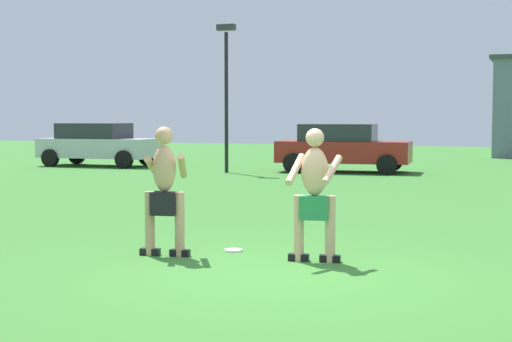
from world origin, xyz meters
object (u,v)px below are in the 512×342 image
(frisbee, at_px, (233,250))
(player_in_black, at_px, (165,188))
(car_silver_far_end, at_px, (98,144))
(lamp_post, at_px, (226,80))
(player_near, at_px, (315,192))
(car_red_mid_lot, at_px, (342,147))

(frisbee, bearing_deg, player_in_black, -138.71)
(car_silver_far_end, distance_m, lamp_post, 6.30)
(player_in_black, distance_m, car_silver_far_end, 19.04)
(frisbee, xyz_separation_m, car_silver_far_end, (-11.47, 15.08, 0.81))
(player_near, distance_m, car_silver_far_end, 20.00)
(car_red_mid_lot, relative_size, car_silver_far_end, 1.02)
(frisbee, xyz_separation_m, car_red_mid_lot, (-2.27, 15.21, 0.81))
(player_near, height_order, lamp_post, lamp_post)
(frisbee, bearing_deg, lamp_post, 112.83)
(car_red_mid_lot, bearing_deg, lamp_post, -155.50)
(player_in_black, bearing_deg, frisbee, 41.29)
(car_red_mid_lot, bearing_deg, car_silver_far_end, -179.19)
(frisbee, distance_m, car_red_mid_lot, 15.40)
(player_in_black, xyz_separation_m, lamp_post, (-5.02, 14.26, 2.12))
(car_silver_far_end, bearing_deg, car_red_mid_lot, 0.81)
(car_silver_far_end, relative_size, lamp_post, 0.91)
(car_red_mid_lot, xyz_separation_m, lamp_post, (-3.47, -1.58, 2.19))
(car_red_mid_lot, height_order, car_silver_far_end, same)
(car_silver_far_end, bearing_deg, frisbee, -52.74)
(car_red_mid_lot, xyz_separation_m, car_silver_far_end, (-9.20, -0.13, 0.00))
(frisbee, bearing_deg, car_red_mid_lot, 98.47)
(player_near, relative_size, frisbee, 6.70)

